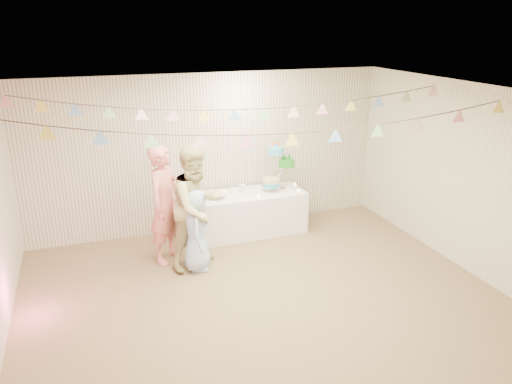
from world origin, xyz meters
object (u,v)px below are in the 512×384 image
object	(u,v)px
person_adult_a	(165,204)
person_adult_b	(197,207)
person_child	(196,230)
table	(248,213)
cake_stand	(278,164)

from	to	relation	value
person_adult_a	person_adult_b	distance (m)	0.50
person_adult_a	person_child	xyz separation A→B (m)	(0.34, -0.44, -0.28)
table	person_child	world-z (taller)	person_child
person_adult_a	person_adult_b	size ratio (longest dim) A/B	0.98
cake_stand	person_adult_a	bearing A→B (deg)	-163.58
person_adult_b	person_child	distance (m)	0.32
table	person_child	bearing A→B (deg)	-138.40
person_adult_b	table	bearing A→B (deg)	8.71
person_adult_a	person_child	world-z (taller)	person_adult_a
table	cake_stand	distance (m)	0.96
table	person_adult_b	xyz separation A→B (m)	(-1.05, -0.85, 0.54)
person_adult_b	person_adult_a	bearing A→B (deg)	110.60
person_adult_a	person_child	distance (m)	0.62
person_adult_b	person_child	size ratio (longest dim) A/B	1.50
cake_stand	person_child	distance (m)	2.01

